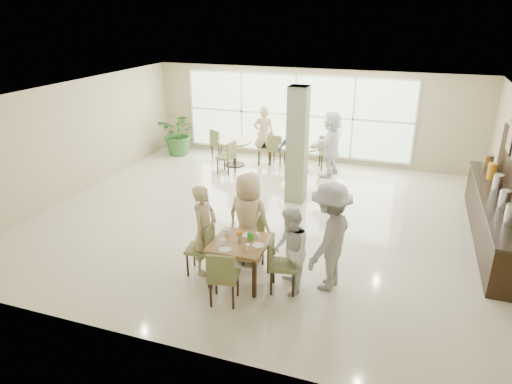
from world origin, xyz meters
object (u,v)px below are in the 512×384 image
(main_table, at_px, (240,247))
(adult_a, at_px, (293,153))
(round_table_left, at_px, (235,147))
(teen_left, at_px, (205,230))
(teen_right, at_px, (290,251))
(buffet_counter, at_px, (494,215))
(teen_far, at_px, (248,218))
(potted_plant, at_px, (179,133))
(adult_standing, at_px, (264,135))
(round_table_right, at_px, (299,151))
(adult_b, at_px, (331,144))
(teen_standing, at_px, (330,237))

(main_table, xyz_separation_m, adult_a, (-0.43, 5.12, 0.14))
(round_table_left, bearing_deg, teen_left, -73.26)
(teen_left, height_order, teen_right, teen_left)
(buffet_counter, relative_size, teen_far, 2.71)
(potted_plant, xyz_separation_m, teen_far, (4.41, -5.62, 0.17))
(adult_standing, bearing_deg, main_table, 87.95)
(round_table_right, height_order, potted_plant, potted_plant)
(main_table, height_order, adult_a, adult_a)
(teen_right, xyz_separation_m, adult_b, (-0.44, 5.95, 0.17))
(potted_plant, distance_m, teen_far, 7.15)
(main_table, relative_size, potted_plant, 0.67)
(adult_b, bearing_deg, round_table_left, -76.69)
(adult_b, distance_m, adult_standing, 2.16)
(round_table_left, relative_size, adult_a, 0.63)
(main_table, bearing_deg, adult_a, 94.79)
(main_table, xyz_separation_m, adult_b, (0.44, 5.93, 0.27))
(potted_plant, distance_m, teen_right, 8.32)
(potted_plant, bearing_deg, round_table_right, -4.29)
(teen_standing, height_order, adult_b, teen_standing)
(main_table, distance_m, teen_left, 0.72)
(round_table_right, relative_size, buffet_counter, 0.25)
(potted_plant, bearing_deg, teen_standing, -45.12)
(teen_standing, bearing_deg, adult_a, -144.80)
(round_table_left, xyz_separation_m, potted_plant, (-2.07, 0.43, 0.15))
(buffet_counter, bearing_deg, round_table_right, 148.76)
(round_table_left, distance_m, teen_left, 6.05)
(teen_standing, bearing_deg, round_table_right, -147.38)
(adult_standing, bearing_deg, potted_plant, -15.45)
(adult_a, bearing_deg, teen_right, -59.99)
(round_table_right, relative_size, adult_standing, 0.68)
(potted_plant, bearing_deg, adult_b, -4.44)
(main_table, relative_size, round_table_left, 0.94)
(adult_b, xyz_separation_m, adult_standing, (-2.12, 0.45, -0.04))
(main_table, bearing_deg, teen_right, -1.29)
(teen_right, bearing_deg, buffet_counter, 109.15)
(teen_far, bearing_deg, teen_standing, 175.67)
(potted_plant, xyz_separation_m, teen_right, (5.39, -6.33, 0.05))
(round_table_left, distance_m, teen_standing, 6.81)
(round_table_right, relative_size, adult_a, 0.75)
(main_table, bearing_deg, round_table_right, 94.62)
(teen_right, relative_size, teen_standing, 0.80)
(teen_left, distance_m, teen_standing, 2.17)
(teen_far, distance_m, adult_a, 4.44)
(potted_plant, bearing_deg, teen_far, -51.87)
(teen_far, height_order, adult_b, adult_b)
(teen_far, bearing_deg, teen_left, 53.74)
(teen_standing, distance_m, adult_b, 5.70)
(buffet_counter, distance_m, potted_plant, 9.38)
(main_table, xyz_separation_m, potted_plant, (-4.51, 6.31, 0.05))
(buffet_counter, height_order, adult_standing, buffet_counter)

